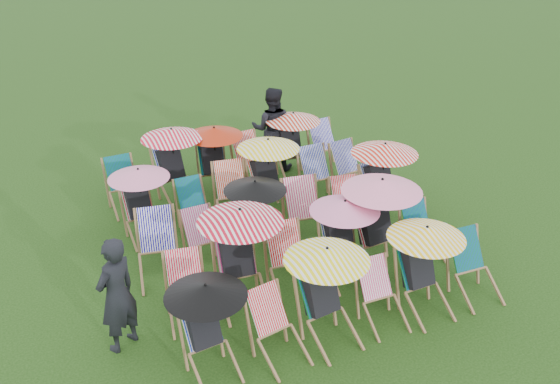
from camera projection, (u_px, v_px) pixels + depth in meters
name	position (u px, v px, depth m)	size (l,w,h in m)	color
ground	(283.00, 247.00, 10.18)	(100.00, 100.00, 0.00)	black
deckchair_0	(208.00, 328.00, 7.42)	(1.00, 1.07, 1.18)	olive
deckchair_1	(278.00, 329.00, 7.70)	(0.71, 0.88, 0.86)	olive
deckchair_2	(327.00, 294.00, 7.91)	(1.10, 1.18, 1.30)	olive
deckchair_3	(382.00, 296.00, 8.32)	(0.55, 0.77, 0.83)	olive
deckchair_4	(425.00, 269.00, 8.45)	(1.06, 1.11, 1.26)	olive
deckchair_5	(475.00, 268.00, 8.84)	(0.62, 0.85, 0.90)	olive
deckchair_6	(188.00, 291.00, 8.37)	(0.70, 0.89, 0.89)	olive
deckchair_7	(240.00, 256.00, 8.57)	(1.20, 1.26, 1.42)	olive
deckchair_8	(290.00, 262.00, 8.96)	(0.68, 0.90, 0.93)	olive
deckchair_9	(344.00, 239.00, 9.16)	(1.04, 1.08, 1.23)	olive
deckchair_10	(381.00, 224.00, 9.35)	(1.21, 1.29, 1.44)	olive
deckchair_11	(422.00, 232.00, 9.80)	(0.57, 0.77, 0.82)	olive
deckchair_12	(158.00, 249.00, 9.22)	(0.80, 1.00, 0.98)	olive
deckchair_13	(204.00, 242.00, 9.52)	(0.61, 0.82, 0.86)	olive
deckchair_14	(255.00, 216.00, 9.84)	(0.99, 1.03, 1.18)	olive
deckchair_15	(307.00, 216.00, 10.08)	(0.78, 1.00, 1.01)	olive
deckchair_16	(349.00, 208.00, 10.47)	(0.70, 0.88, 0.86)	olive
deckchair_17	(384.00, 181.00, 10.73)	(1.15, 1.23, 1.36)	olive
deckchair_18	(141.00, 203.00, 10.21)	(1.00, 1.06, 1.19)	olive
deckchair_19	(195.00, 207.00, 10.51)	(0.57, 0.78, 0.83)	olive
deckchair_20	(233.00, 195.00, 10.78)	(0.75, 0.96, 0.96)	olive
deckchair_21	(269.00, 174.00, 11.01)	(1.11, 1.19, 1.32)	olive
deckchair_22	(320.00, 177.00, 11.42)	(0.64, 0.89, 0.95)	olive
deckchair_23	(352.00, 170.00, 11.73)	(0.71, 0.92, 0.92)	olive
deckchair_24	(124.00, 186.00, 11.15)	(0.64, 0.86, 0.90)	olive
deckchair_25	(174.00, 163.00, 11.40)	(1.13, 1.22, 1.34)	olive
deckchair_26	(214.00, 160.00, 11.64)	(1.07, 1.13, 1.27)	olive
deckchair_27	(252.00, 161.00, 12.03)	(0.73, 0.94, 0.95)	olive
deckchair_28	(293.00, 144.00, 12.30)	(1.07, 1.13, 1.27)	olive
deckchair_29	(328.00, 147.00, 12.67)	(0.71, 0.92, 0.94)	olive
person_left	(117.00, 295.00, 7.71)	(0.58, 0.38, 1.60)	black
person_rear	(272.00, 129.00, 12.52)	(0.83, 0.65, 1.71)	black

